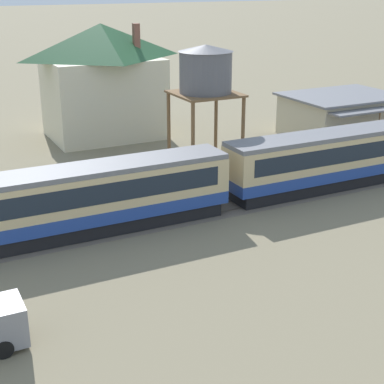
{
  "coord_description": "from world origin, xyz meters",
  "views": [
    {
      "loc": [
        -25.38,
        -32.13,
        14.5
      ],
      "look_at": [
        -9.91,
        -1.26,
        1.81
      ],
      "focal_mm": 55.0,
      "sensor_mm": 36.0,
      "label": 1
    }
  ],
  "objects_px": {
    "water_tower": "(206,72)",
    "passenger_train": "(69,200)",
    "station_building": "(341,115)",
    "station_house_dark_green_roof": "(103,80)"
  },
  "relations": [
    {
      "from": "passenger_train",
      "to": "station_house_dark_green_roof",
      "type": "height_order",
      "value": "station_house_dark_green_roof"
    },
    {
      "from": "station_building",
      "to": "water_tower",
      "type": "bearing_deg",
      "value": -166.87
    },
    {
      "from": "station_building",
      "to": "passenger_train",
      "type": "bearing_deg",
      "value": -159.01
    },
    {
      "from": "passenger_train",
      "to": "station_house_dark_green_roof",
      "type": "bearing_deg",
      "value": 66.21
    },
    {
      "from": "station_building",
      "to": "station_house_dark_green_roof",
      "type": "height_order",
      "value": "station_house_dark_green_roof"
    },
    {
      "from": "water_tower",
      "to": "passenger_train",
      "type": "bearing_deg",
      "value": -149.89
    },
    {
      "from": "passenger_train",
      "to": "station_building",
      "type": "height_order",
      "value": "passenger_train"
    },
    {
      "from": "station_building",
      "to": "station_house_dark_green_roof",
      "type": "relative_size",
      "value": 0.96
    },
    {
      "from": "passenger_train",
      "to": "station_house_dark_green_roof",
      "type": "distance_m",
      "value": 23.47
    },
    {
      "from": "station_building",
      "to": "water_tower",
      "type": "relative_size",
      "value": 1.07
    }
  ]
}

